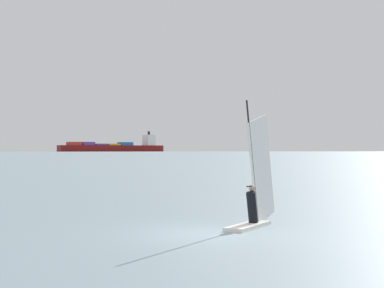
% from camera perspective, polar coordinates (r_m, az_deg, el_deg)
% --- Properties ---
extents(ground_plane, '(4000.00, 4000.00, 0.00)m').
position_cam_1_polar(ground_plane, '(17.88, 1.53, -9.08)').
color(ground_plane, gray).
extents(windsurfer, '(2.53, 3.11, 4.39)m').
position_cam_1_polar(windsurfer, '(19.80, 6.43, -4.95)').
color(windsurfer, white).
rests_on(windsurfer, ground_plane).
extents(cargo_ship, '(169.47, 78.29, 33.27)m').
position_cam_1_polar(cargo_ship, '(910.83, -7.96, -0.29)').
color(cargo_ship, maroon).
rests_on(cargo_ship, ground_plane).
extents(distant_headland, '(813.90, 396.53, 46.93)m').
position_cam_1_polar(distant_headland, '(1612.54, 6.74, 0.15)').
color(distant_headland, '#4C564C').
rests_on(distant_headland, ground_plane).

